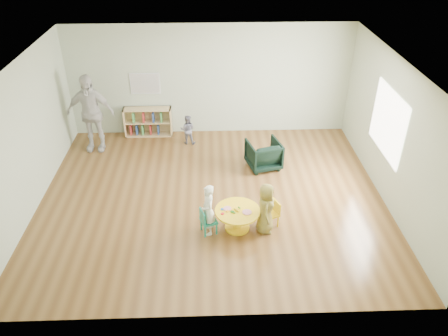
% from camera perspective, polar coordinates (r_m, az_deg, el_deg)
% --- Properties ---
extents(room, '(7.10, 7.00, 2.80)m').
position_cam_1_polar(room, '(8.08, -1.66, 7.13)').
color(room, brown).
rests_on(room, ground).
extents(activity_table, '(0.83, 0.83, 0.46)m').
position_cam_1_polar(activity_table, '(8.08, 1.77, -6.26)').
color(activity_table, yellow).
rests_on(activity_table, ground).
extents(kid_chair_left, '(0.35, 0.35, 0.52)m').
position_cam_1_polar(kid_chair_left, '(7.99, -2.27, -6.88)').
color(kid_chair_left, '#1A8F73').
rests_on(kid_chair_left, ground).
extents(kid_chair_right, '(0.37, 0.37, 0.52)m').
position_cam_1_polar(kid_chair_right, '(8.21, 6.29, -5.81)').
color(kid_chair_right, yellow).
rests_on(kid_chair_right, ground).
extents(bookshelf, '(1.20, 0.30, 0.75)m').
position_cam_1_polar(bookshelf, '(11.43, -9.93, 5.98)').
color(bookshelf, tan).
rests_on(bookshelf, ground).
extents(alphabet_poster, '(0.74, 0.01, 0.54)m').
position_cam_1_polar(alphabet_poster, '(11.15, -10.26, 10.81)').
color(alphabet_poster, silver).
rests_on(alphabet_poster, ground).
extents(armchair, '(0.86, 0.87, 0.65)m').
position_cam_1_polar(armchair, '(9.91, 5.20, 1.79)').
color(armchair, black).
rests_on(armchair, ground).
extents(child_left, '(0.32, 0.42, 1.01)m').
position_cam_1_polar(child_left, '(7.86, -2.09, -5.52)').
color(child_left, white).
rests_on(child_left, ground).
extents(child_right, '(0.38, 0.53, 1.00)m').
position_cam_1_polar(child_right, '(7.94, 5.47, -5.26)').
color(child_right, '#D0C917').
rests_on(child_right, ground).
extents(toddler, '(0.40, 0.32, 0.76)m').
position_cam_1_polar(toddler, '(10.87, -4.78, 5.02)').
color(toddler, '#161838').
rests_on(toddler, ground).
extents(adult_caretaker, '(1.14, 0.54, 1.90)m').
position_cam_1_polar(adult_caretaker, '(10.80, -17.04, 6.86)').
color(adult_caretaker, beige).
rests_on(adult_caretaker, ground).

